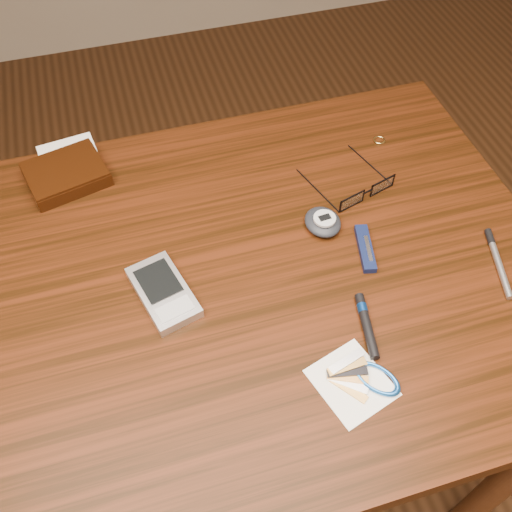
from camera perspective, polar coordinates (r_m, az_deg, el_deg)
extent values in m
plane|color=#472814|center=(1.50, -2.12, -19.14)|extent=(3.80, 3.80, 0.00)
cube|color=#341508|center=(0.84, -3.59, -3.09)|extent=(1.00, 0.70, 0.03)
cylinder|color=#4C2814|center=(1.21, 24.09, -19.43)|extent=(0.05, 0.05, 0.71)
cylinder|color=#4C2814|center=(1.42, 11.94, 2.20)|extent=(0.05, 0.05, 0.71)
cube|color=black|center=(1.00, -18.44, 7.70)|extent=(0.15, 0.13, 0.02)
cube|color=black|center=(0.99, -18.63, 8.25)|extent=(0.14, 0.13, 0.00)
cube|color=white|center=(1.06, -18.42, 10.10)|extent=(0.10, 0.07, 0.00)
cube|color=black|center=(0.92, 9.57, 5.43)|extent=(0.05, 0.02, 0.02)
cube|color=silver|center=(0.92, 9.57, 5.43)|extent=(0.04, 0.01, 0.02)
cylinder|color=black|center=(0.94, 6.16, 6.56)|extent=(0.04, 0.11, 0.00)
cube|color=black|center=(0.95, 12.53, 6.89)|extent=(0.05, 0.02, 0.02)
cube|color=silver|center=(0.95, 12.53, 6.89)|extent=(0.04, 0.01, 0.02)
cylinder|color=black|center=(1.00, 11.30, 8.97)|extent=(0.04, 0.11, 0.00)
cube|color=black|center=(0.93, 11.11, 6.34)|extent=(0.02, 0.01, 0.00)
torus|color=tan|center=(1.05, 12.22, 11.26)|extent=(0.02, 0.02, 0.00)
cube|color=silver|center=(0.81, -9.24, -3.59)|extent=(0.09, 0.13, 0.02)
cube|color=black|center=(0.82, -9.77, -2.48)|extent=(0.06, 0.08, 0.00)
cube|color=#9A9EA2|center=(0.79, -8.11, -5.25)|extent=(0.05, 0.04, 0.00)
ellipsoid|color=black|center=(0.89, 6.69, 3.40)|extent=(0.06, 0.07, 0.02)
cylinder|color=#B0B3B7|center=(0.87, 6.88, 3.75)|extent=(0.03, 0.03, 0.00)
cube|color=black|center=(0.87, 6.89, 3.86)|extent=(0.02, 0.01, 0.00)
cube|color=white|center=(0.75, 9.54, -12.38)|extent=(0.11, 0.12, 0.00)
torus|color=#1A57AD|center=(0.76, 11.99, -11.90)|extent=(0.07, 0.07, 0.01)
cube|color=#A57A3A|center=(0.75, 9.22, -12.98)|extent=(0.04, 0.05, 0.00)
cube|color=silver|center=(0.75, 9.19, -12.44)|extent=(0.05, 0.04, 0.00)
cube|color=#A7763B|center=(0.75, 9.16, -11.91)|extent=(0.05, 0.03, 0.00)
cube|color=black|center=(0.75, 9.13, -11.38)|extent=(0.05, 0.02, 0.00)
cube|color=#A57A3A|center=(0.75, 9.10, -10.85)|extent=(0.05, 0.01, 0.00)
cube|color=silver|center=(0.75, 9.07, -10.33)|extent=(0.05, 0.03, 0.00)
cube|color=#0D1036|center=(0.87, 10.87, 0.76)|extent=(0.04, 0.09, 0.01)
cube|color=silver|center=(0.86, 11.17, 0.77)|extent=(0.02, 0.05, 0.00)
cylinder|color=#B1B1B6|center=(0.91, 23.08, -0.62)|extent=(0.04, 0.12, 0.01)
cylinder|color=black|center=(0.94, 22.35, 1.76)|extent=(0.02, 0.03, 0.01)
cylinder|color=black|center=(0.79, 11.02, -6.85)|extent=(0.03, 0.10, 0.01)
cylinder|color=#1347AD|center=(0.80, 10.60, -5.19)|extent=(0.02, 0.02, 0.01)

